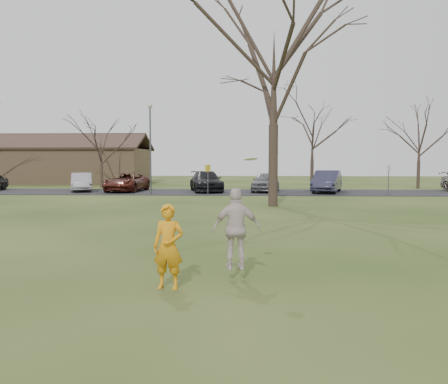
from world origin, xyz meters
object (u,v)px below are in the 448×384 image
(catching_play, at_px, (237,229))
(car_1, at_px, (82,182))
(car_5, at_px, (327,181))
(big_tree, at_px, (274,70))
(player_defender, at_px, (168,246))
(car_4, at_px, (266,182))
(car_3, at_px, (206,181))
(car_2, at_px, (127,182))
(building, at_px, (48,164))
(lamp_post, at_px, (150,137))

(catching_play, bearing_deg, car_1, 115.93)
(car_5, distance_m, big_tree, 12.53)
(player_defender, distance_m, car_4, 26.33)
(car_3, xyz_separation_m, catching_play, (2.88, -25.46, 0.25))
(catching_play, bearing_deg, big_tree, 84.13)
(car_3, height_order, car_5, car_5)
(car_2, distance_m, big_tree, 15.90)
(car_5, xyz_separation_m, building, (-26.47, 13.05, 1.10))
(car_4, height_order, lamp_post, lamp_post)
(building, bearing_deg, big_tree, -46.27)
(car_1, bearing_deg, player_defender, -86.42)
(player_defender, distance_m, building, 43.18)
(car_5, relative_size, catching_play, 2.15)
(car_2, xyz_separation_m, car_4, (10.44, 0.26, 0.03))
(car_4, distance_m, lamp_post, 9.15)
(car_4, distance_m, big_tree, 12.22)
(player_defender, xyz_separation_m, big_tree, (2.81, 15.67, 6.20))
(car_4, height_order, catching_play, catching_play)
(car_3, distance_m, building, 21.65)
(player_defender, xyz_separation_m, lamp_post, (-5.19, 23.17, 3.17))
(car_2, bearing_deg, car_4, 6.15)
(big_tree, bearing_deg, car_1, 143.26)
(car_1, distance_m, car_5, 18.38)
(big_tree, bearing_deg, car_2, 135.46)
(car_1, relative_size, big_tree, 0.30)
(car_4, bearing_deg, big_tree, -79.70)
(building, distance_m, lamp_post, 20.99)
(building, bearing_deg, car_4, -29.56)
(car_5, relative_size, big_tree, 0.35)
(car_3, distance_m, lamp_post, 5.60)
(car_5, relative_size, building, 0.23)
(car_3, relative_size, lamp_post, 0.83)
(car_2, xyz_separation_m, car_3, (5.99, 0.16, 0.06))
(car_1, xyz_separation_m, car_3, (9.49, 0.03, 0.07))
(car_1, xyz_separation_m, car_5, (18.38, -0.44, 0.11))
(car_3, xyz_separation_m, car_4, (4.45, 0.10, -0.03))
(lamp_post, height_order, big_tree, big_tree)
(car_2, height_order, big_tree, big_tree)
(player_defender, xyz_separation_m, catching_play, (1.26, 0.63, 0.25))
(car_5, bearing_deg, car_1, -164.51)
(car_1, relative_size, lamp_post, 0.67)
(car_1, relative_size, car_2, 0.83)
(car_3, relative_size, big_tree, 0.37)
(building, xyz_separation_m, big_tree, (22.00, -23.00, 5.07))
(car_4, relative_size, building, 0.21)
(car_4, height_order, big_tree, big_tree)
(player_defender, bearing_deg, big_tree, 87.28)
(car_2, relative_size, car_3, 0.97)
(player_defender, xyz_separation_m, car_3, (-1.61, 26.08, -0.00))
(building, bearing_deg, car_5, -26.25)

